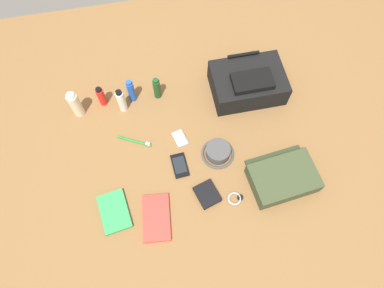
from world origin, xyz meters
TOP-DOWN VIEW (x-y plane):
  - ground_plane at (0.00, 0.00)m, footprint 2.64×2.02m
  - backpack at (0.33, 0.26)m, footprint 0.35×0.25m
  - toiletry_pouch at (0.36, -0.24)m, footprint 0.31×0.27m
  - bucket_hat at (0.11, -0.06)m, footprint 0.15×0.15m
  - lotion_bottle at (-0.51, 0.30)m, footprint 0.05×0.05m
  - sunscreen_spray at (-0.39, 0.33)m, footprint 0.04×0.04m
  - toothpaste_tube at (-0.29, 0.28)m, footprint 0.04×0.04m
  - deodorant_spray at (-0.24, 0.33)m, footprint 0.04×0.04m
  - shampoo_bottle at (-0.11, 0.32)m, footprint 0.04×0.04m
  - paperback_novel at (-0.39, -0.24)m, footprint 0.14×0.19m
  - travel_guidebook at (-0.22, -0.30)m, footprint 0.14×0.22m
  - cell_phone at (-0.07, -0.08)m, footprint 0.07×0.12m
  - media_player at (-0.05, 0.05)m, footprint 0.07×0.09m
  - wristwatch at (0.14, -0.28)m, footprint 0.07×0.06m
  - toothbrush at (-0.26, 0.08)m, footprint 0.16×0.09m
  - wallet at (0.02, -0.24)m, footprint 0.12×0.13m

SIDE VIEW (x-z plane):
  - ground_plane at x=0.00m, z-range -0.02..0.00m
  - media_player at x=-0.05m, z-range 0.00..0.01m
  - wristwatch at x=0.14m, z-range 0.00..0.01m
  - cell_phone at x=-0.07m, z-range 0.00..0.01m
  - toothbrush at x=-0.26m, z-range 0.00..0.02m
  - paperback_novel at x=-0.39m, z-range 0.00..0.02m
  - travel_guidebook at x=-0.22m, z-range 0.00..0.02m
  - wallet at x=0.02m, z-range 0.00..0.02m
  - bucket_hat at x=0.11m, z-range 0.00..0.06m
  - toiletry_pouch at x=0.36m, z-range 0.00..0.08m
  - sunscreen_spray at x=-0.39m, z-range 0.00..0.12m
  - shampoo_bottle at x=-0.11m, z-range 0.00..0.13m
  - backpack at x=0.33m, z-range -0.01..0.14m
  - deodorant_spray at x=-0.24m, z-range 0.00..0.14m
  - toothpaste_tube at x=-0.29m, z-range 0.00..0.15m
  - lotion_bottle at x=-0.51m, z-range 0.00..0.16m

